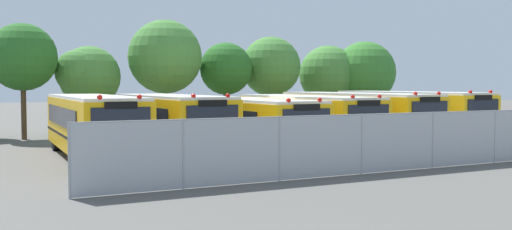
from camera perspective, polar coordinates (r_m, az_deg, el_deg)
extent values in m
plane|color=#595651|center=(27.55, 1.57, -3.28)|extent=(160.00, 160.00, 0.00)
cube|color=#EAA80C|center=(24.56, -15.92, -0.88)|extent=(2.48, 10.55, 2.11)
cube|color=white|center=(24.51, -15.96, 1.72)|extent=(2.43, 10.34, 0.12)
cube|color=black|center=(19.43, -13.15, -4.45)|extent=(2.43, 0.18, 0.36)
cube|color=black|center=(19.36, -13.23, -0.74)|extent=(1.95, 0.08, 1.01)
cube|color=black|center=(25.06, -13.32, 0.00)|extent=(0.11, 8.21, 0.76)
cube|color=black|center=(24.65, -18.83, -0.13)|extent=(0.11, 8.21, 0.76)
cube|color=black|center=(24.59, -15.91, -1.86)|extent=(2.50, 10.65, 0.10)
sphere|color=red|center=(19.64, -11.50, 1.77)|extent=(0.18, 0.18, 0.18)
sphere|color=red|center=(19.36, -15.27, 1.70)|extent=(0.18, 0.18, 0.18)
cube|color=black|center=(19.32, -13.25, 0.96)|extent=(1.07, 0.09, 0.24)
cylinder|color=black|center=(21.10, -11.24, -3.92)|extent=(0.29, 1.00, 1.00)
cylinder|color=black|center=(20.67, -16.91, -4.13)|extent=(0.29, 1.00, 1.00)
cylinder|color=black|center=(28.21, -15.01, -2.22)|extent=(0.29, 1.00, 1.00)
cylinder|color=black|center=(27.90, -19.26, -2.34)|extent=(0.29, 1.00, 1.00)
cube|color=#EAA80C|center=(25.24, -8.50, -0.69)|extent=(2.69, 9.29, 2.11)
cube|color=white|center=(25.20, -8.52, 1.84)|extent=(2.64, 9.10, 0.12)
cube|color=black|center=(20.97, -4.24, -3.83)|extent=(2.53, 0.22, 0.36)
cube|color=black|center=(20.90, -4.31, -0.40)|extent=(2.03, 0.11, 1.01)
cube|color=black|center=(25.94, -6.10, 0.17)|extent=(0.21, 7.20, 0.76)
cube|color=black|center=(25.13, -11.44, 0.03)|extent=(0.21, 7.20, 0.76)
cube|color=black|center=(25.27, -8.49, -1.65)|extent=(2.72, 9.38, 0.10)
sphere|color=red|center=(21.30, -2.82, 1.92)|extent=(0.18, 0.18, 0.18)
sphere|color=red|center=(20.77, -6.23, 1.88)|extent=(0.18, 0.18, 0.18)
cube|color=black|center=(20.87, -4.31, 1.18)|extent=(1.12, 0.11, 0.24)
cylinder|color=black|center=(22.75, -3.18, -3.36)|extent=(0.30, 1.01, 1.00)
cylinder|color=black|center=(21.94, -8.42, -3.63)|extent=(0.30, 1.01, 1.00)
cylinder|color=black|center=(28.33, -8.26, -2.12)|extent=(0.30, 1.01, 1.00)
cylinder|color=black|center=(27.68, -12.56, -2.29)|extent=(0.30, 1.01, 1.00)
cube|color=#EAA80C|center=(26.61, -1.70, -0.66)|extent=(2.85, 11.51, 1.94)
cube|color=white|center=(26.56, -1.70, 1.55)|extent=(2.80, 11.28, 0.12)
cube|color=black|center=(21.65, 5.12, -3.61)|extent=(2.59, 0.23, 0.36)
cube|color=black|center=(21.59, 5.06, -0.60)|extent=(2.08, 0.12, 0.93)
cube|color=black|center=(27.45, 0.44, 0.10)|extent=(0.28, 8.93, 0.70)
cube|color=black|center=(26.32, -4.51, -0.03)|extent=(0.28, 8.93, 0.70)
cube|color=black|center=(26.63, -1.70, -1.49)|extent=(2.88, 11.63, 0.10)
sphere|color=red|center=(22.09, 6.35, 1.49)|extent=(0.18, 0.18, 0.18)
sphere|color=red|center=(21.33, 3.24, 1.45)|extent=(0.18, 0.18, 0.18)
cube|color=black|center=(21.56, 5.08, 0.77)|extent=(1.14, 0.11, 0.24)
cylinder|color=black|center=(23.49, 5.47, -3.17)|extent=(0.31, 1.01, 1.00)
cylinder|color=black|center=(22.34, 0.62, -3.48)|extent=(0.31, 1.01, 1.00)
cylinder|color=black|center=(30.68, -3.05, -1.70)|extent=(0.31, 1.01, 1.00)
cylinder|color=black|center=(29.81, -6.99, -1.86)|extent=(0.31, 1.01, 1.00)
cube|color=#EAA80C|center=(28.19, 4.90, -0.37)|extent=(2.66, 9.85, 2.02)
cube|color=white|center=(28.14, 4.91, 1.80)|extent=(2.61, 9.65, 0.12)
cube|color=black|center=(24.19, 11.17, -2.96)|extent=(2.58, 0.19, 0.36)
cube|color=black|center=(24.14, 11.13, -0.13)|extent=(2.07, 0.09, 0.97)
cube|color=black|center=(29.12, 6.73, 0.36)|extent=(0.14, 7.65, 0.73)
cube|color=black|center=(27.77, 2.33, 0.25)|extent=(0.14, 7.65, 0.73)
cube|color=black|center=(28.21, 4.90, -1.19)|extent=(2.68, 9.94, 0.10)
sphere|color=red|center=(24.68, 12.17, 1.81)|extent=(0.18, 0.18, 0.18)
sphere|color=red|center=(23.82, 9.58, 1.79)|extent=(0.18, 0.18, 0.18)
cube|color=black|center=(24.11, 11.16, 1.17)|extent=(1.14, 0.10, 0.24)
cylinder|color=black|center=(26.04, 11.10, -2.60)|extent=(0.29, 1.00, 1.00)
cylinder|color=black|center=(24.72, 7.01, -2.87)|extent=(0.29, 1.00, 1.00)
cylinder|color=black|center=(31.47, 3.63, -1.58)|extent=(0.29, 1.00, 1.00)
cylinder|color=black|center=(30.39, -0.01, -1.74)|extent=(0.29, 1.00, 1.00)
cube|color=#EAA80C|center=(30.29, 9.75, -0.07)|extent=(2.83, 10.66, 2.13)
cube|color=white|center=(30.26, 9.77, 2.06)|extent=(2.77, 10.45, 0.12)
cube|color=black|center=(26.34, 16.91, -2.55)|extent=(2.58, 0.23, 0.36)
cube|color=black|center=(26.28, 16.87, 0.21)|extent=(2.07, 0.12, 1.02)
cube|color=black|center=(31.31, 11.28, 0.64)|extent=(0.27, 8.26, 0.77)
cube|color=black|center=(29.75, 7.45, 0.55)|extent=(0.27, 8.26, 0.77)
cube|color=black|center=(30.32, 9.74, -0.87)|extent=(2.85, 10.77, 0.10)
sphere|color=red|center=(26.87, 17.70, 2.06)|extent=(0.18, 0.18, 0.18)
sphere|color=red|center=(25.89, 15.55, 2.06)|extent=(0.18, 0.18, 0.18)
cube|color=black|center=(26.25, 16.91, 1.48)|extent=(1.14, 0.11, 0.24)
cylinder|color=black|center=(28.17, 16.41, -2.25)|extent=(0.31, 1.01, 1.00)
cylinder|color=black|center=(26.65, 12.96, -2.49)|extent=(0.31, 1.01, 1.00)
cylinder|color=black|center=(33.82, 7.62, -1.28)|extent=(0.31, 1.01, 1.00)
cylinder|color=black|center=(32.57, 4.40, -1.43)|extent=(0.31, 1.01, 1.00)
cube|color=yellow|center=(32.46, 14.85, 0.13)|extent=(2.40, 10.22, 2.18)
cube|color=white|center=(32.43, 14.88, 2.16)|extent=(2.35, 10.02, 0.12)
cube|color=black|center=(28.85, 21.64, -2.15)|extent=(2.43, 0.16, 0.36)
cube|color=black|center=(28.80, 21.61, 0.44)|extent=(1.96, 0.06, 1.05)
cube|color=black|center=(33.48, 16.08, 0.79)|extent=(0.05, 7.97, 0.79)
cube|color=black|center=(31.89, 12.87, 0.73)|extent=(0.05, 7.97, 0.79)
cube|color=black|center=(32.49, 14.84, -0.64)|extent=(2.43, 10.32, 0.10)
sphere|color=red|center=(29.38, 22.26, 2.15)|extent=(0.18, 0.18, 0.18)
sphere|color=red|center=(28.41, 20.51, 2.16)|extent=(0.18, 0.18, 0.18)
cube|color=black|center=(28.77, 21.65, 1.63)|extent=(1.07, 0.08, 0.24)
cylinder|color=black|center=(30.61, 20.90, -1.91)|extent=(0.28, 1.00, 1.00)
cylinder|color=black|center=(29.10, 18.10, -2.11)|extent=(0.28, 1.00, 1.00)
cylinder|color=black|center=(35.72, 12.59, -1.10)|extent=(0.28, 1.00, 1.00)
cylinder|color=black|center=(34.43, 9.87, -1.22)|extent=(0.28, 1.00, 1.00)
cylinder|color=#4C3823|center=(34.12, -22.06, 0.37)|extent=(0.28, 0.28, 3.15)
sphere|color=#286623|center=(34.12, -22.16, 5.35)|extent=(3.72, 3.72, 3.72)
sphere|color=#286623|center=(34.38, -22.22, 6.16)|extent=(2.58, 2.58, 2.58)
cylinder|color=#4C3823|center=(35.48, -16.14, -0.24)|extent=(0.35, 0.35, 2.15)
sphere|color=#478438|center=(35.43, -16.20, 3.69)|extent=(3.61, 3.61, 3.61)
sphere|color=#478438|center=(34.93, -17.29, 4.09)|extent=(2.60, 2.60, 2.60)
cylinder|color=#4C3823|center=(36.45, -8.97, 0.62)|extent=(0.35, 0.35, 3.04)
sphere|color=#478438|center=(36.46, -9.01, 5.73)|extent=(4.61, 4.61, 4.61)
sphere|color=#478438|center=(36.42, -9.73, 5.38)|extent=(3.17, 3.17, 3.17)
cylinder|color=#4C3823|center=(37.73, -2.99, 0.54)|extent=(0.37, 0.37, 2.79)
sphere|color=#286623|center=(37.71, -3.00, 4.61)|extent=(3.43, 3.43, 3.43)
sphere|color=#286623|center=(37.84, -3.32, 5.09)|extent=(2.70, 2.70, 2.70)
cylinder|color=#4C3823|center=(39.73, 1.48, 0.64)|extent=(0.36, 0.36, 2.74)
sphere|color=#478438|center=(39.72, 1.48, 4.84)|extent=(4.11, 4.11, 4.11)
sphere|color=#478438|center=(39.89, 0.78, 5.25)|extent=(2.54, 2.54, 2.54)
cylinder|color=#4C3823|center=(42.31, 7.14, 0.39)|extent=(0.35, 0.35, 2.19)
sphere|color=#478438|center=(42.27, 7.16, 4.01)|extent=(4.22, 4.22, 4.22)
sphere|color=#478438|center=(42.38, 6.58, 3.95)|extent=(2.82, 2.82, 2.82)
cylinder|color=#4C3823|center=(42.89, 10.69, 0.41)|extent=(0.29, 0.29, 2.21)
sphere|color=#387A2D|center=(42.85, 10.73, 4.17)|extent=(4.55, 4.55, 4.55)
sphere|color=#387A2D|center=(43.36, 11.49, 4.36)|extent=(3.31, 3.31, 3.31)
cylinder|color=#9EA0A3|center=(16.00, -18.06, -4.32)|extent=(0.07, 0.07, 2.05)
cylinder|color=#9EA0A3|center=(16.74, -7.25, -3.87)|extent=(0.07, 0.07, 2.05)
cylinder|color=#9EA0A3|center=(18.02, 2.33, -3.36)|extent=(0.07, 0.07, 2.05)
cylinder|color=#9EA0A3|center=(19.74, 10.43, -2.85)|extent=(0.07, 0.07, 2.05)
cylinder|color=#9EA0A3|center=(21.78, 17.13, -2.38)|extent=(0.07, 0.07, 2.05)
cylinder|color=#9EA0A3|center=(24.06, 22.61, -1.98)|extent=(0.07, 0.07, 2.05)
cube|color=#ADB2B7|center=(20.72, 13.95, -2.61)|extent=(22.18, 0.02, 2.01)
cylinder|color=#9EA0A3|center=(20.65, 13.98, 0.15)|extent=(22.18, 0.04, 0.04)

